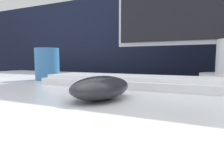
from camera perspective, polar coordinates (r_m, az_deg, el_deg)
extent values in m
cube|color=black|center=(1.05, 13.19, -6.65)|extent=(5.00, 0.03, 1.09)
ellipsoid|color=#232328|center=(0.33, -2.94, -0.94)|extent=(0.07, 0.12, 0.04)
cube|color=white|center=(0.49, 5.90, 0.27)|extent=(0.43, 0.13, 0.02)
cube|color=white|center=(0.49, 5.92, 1.67)|extent=(0.40, 0.11, 0.01)
cylinder|color=teal|center=(0.67, -16.57, 5.02)|extent=(0.07, 0.07, 0.09)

